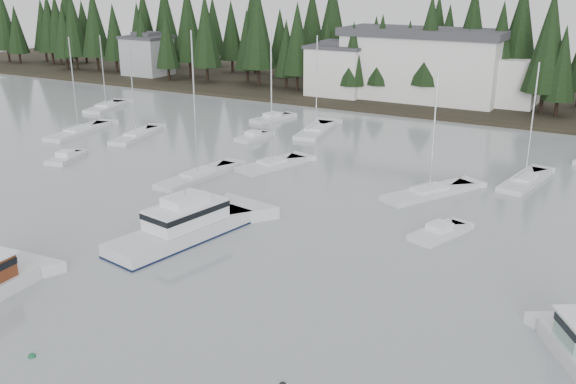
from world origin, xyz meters
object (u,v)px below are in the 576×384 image
Objects in this scene: harbor_inn at (436,66)px; sailboat_10 at (136,137)px; sailboat_3 at (524,182)px; runabout_0 at (66,159)px; sailboat_6 at (106,108)px; sailboat_8 at (272,166)px; house_far_west at (147,55)px; runabout_1 at (439,234)px; sailboat_7 at (198,177)px; runabout_3 at (272,119)px; sailboat_4 at (429,194)px; cabin_cruiser_center at (183,229)px; sailboat_2 at (316,132)px; sailboat_0 at (79,133)px; house_west at (338,69)px; runabout_4 at (253,138)px.

harbor_inn is 47.88m from sailboat_10.
runabout_0 is (-45.13, -16.03, 0.06)m from sailboat_3.
sailboat_3 is 62.39m from sailboat_6.
house_far_west is at bearing 68.15° from sailboat_8.
sailboat_7 is at bearing 102.81° from runabout_1.
sailboat_8 is at bearing 83.94° from runabout_1.
sailboat_10 is at bearing 104.55° from sailboat_3.
runabout_0 and runabout_3 have the same top height.
sailboat_4 is 35.52m from runabout_3.
runabout_0 is at bearing 100.10° from sailboat_7.
cabin_cruiser_center is at bearing 152.32° from sailboat_3.
sailboat_2 is at bearing -104.82° from harbor_inn.
sailboat_0 reaches higher than harbor_inn.
sailboat_6 is 0.76× the size of sailboat_7.
sailboat_7 is 2.58× the size of runabout_1.
sailboat_7 reaches higher than sailboat_10.
harbor_inn is 28.66m from runabout_3.
sailboat_0 reaches higher than house_west.
sailboat_2 is 34.72m from sailboat_6.
cabin_cruiser_center is 34.03m from sailboat_10.
harbor_inn is 53.97m from sailboat_0.
runabout_0 is 30.03m from runabout_3.
sailboat_2 is 1.12× the size of sailboat_6.
harbor_inn reaches higher than house_west.
sailboat_3 is at bearing -24.05° from house_far_west.
sailboat_3 is at bearing -13.06° from sailboat_4.
house_far_west is at bearing 74.96° from sailboat_3.
house_west is 48.15m from sailboat_3.
sailboat_0 is at bearing -59.76° from house_far_west.
sailboat_10 is at bearing 63.75° from sailboat_7.
house_west is at bearing 11.15° from runabout_4.
sailboat_7 is 8.29m from sailboat_8.
sailboat_3 is at bearing -92.54° from sailboat_0.
sailboat_0 is 0.85× the size of sailboat_8.
sailboat_0 is 1.06× the size of sailboat_10.
sailboat_6 is at bearing -145.65° from harbor_inn.
runabout_0 is (-16.52, -1.78, 0.05)m from sailboat_7.
harbor_inn reaches higher than runabout_1.
runabout_4 is (-12.10, 29.20, -0.65)m from cabin_cruiser_center.
sailboat_3 is at bearing -60.57° from harbor_inn.
sailboat_10 is (-16.91, 9.85, -0.02)m from sailboat_7.
sailboat_8 is (-24.22, -7.23, 0.02)m from sailboat_3.
sailboat_7 is at bearing -138.21° from sailboat_6.
cabin_cruiser_center is 0.99× the size of sailboat_2.
sailboat_3 is 32.44m from runabout_4.
house_far_west is 1.47× the size of runabout_1.
sailboat_3 is at bearing -57.04° from sailboat_8.
harbor_inn reaches higher than runabout_0.
sailboat_3 is 0.82× the size of sailboat_8.
sailboat_3 is 10.61m from sailboat_4.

